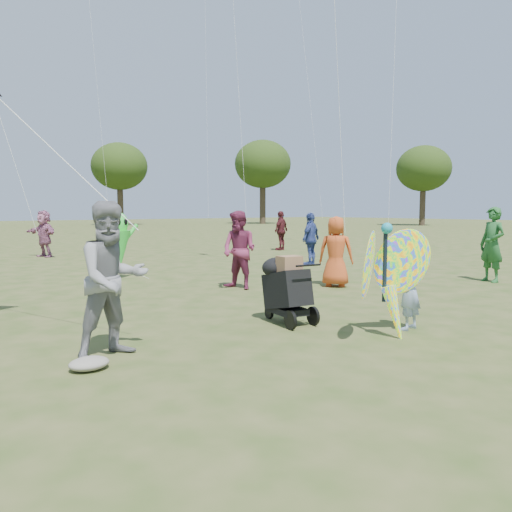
{
  "coord_description": "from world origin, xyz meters",
  "views": [
    {
      "loc": [
        -4.93,
        -4.56,
        1.82
      ],
      "look_at": [
        -0.2,
        1.5,
        1.1
      ],
      "focal_mm": 35.0,
      "sensor_mm": 36.0,
      "label": 1
    }
  ],
  "objects_px": {
    "crowd_e": "(239,250)",
    "crowd_j": "(44,234)",
    "butterfly_kite": "(389,279)",
    "child_girl": "(410,289)",
    "crowd_a": "(336,252)",
    "adult_man": "(113,279)",
    "alien_kite": "(120,242)",
    "crowd_f": "(492,245)",
    "crowd_c": "(311,239)",
    "crowd_h": "(281,231)",
    "jogging_stroller": "(285,285)"
  },
  "relations": [
    {
      "from": "butterfly_kite",
      "to": "child_girl",
      "type": "bearing_deg",
      "value": 7.78
    },
    {
      "from": "child_girl",
      "to": "butterfly_kite",
      "type": "xyz_separation_m",
      "value": [
        -0.62,
        -0.08,
        0.22
      ]
    },
    {
      "from": "child_girl",
      "to": "crowd_a",
      "type": "relative_size",
      "value": 0.75
    },
    {
      "from": "crowd_e",
      "to": "butterfly_kite",
      "type": "distance_m",
      "value": 4.87
    },
    {
      "from": "adult_man",
      "to": "butterfly_kite",
      "type": "relative_size",
      "value": 1.05
    },
    {
      "from": "crowd_a",
      "to": "crowd_j",
      "type": "relative_size",
      "value": 0.93
    },
    {
      "from": "crowd_h",
      "to": "jogging_stroller",
      "type": "distance_m",
      "value": 14.3
    },
    {
      "from": "crowd_f",
      "to": "jogging_stroller",
      "type": "distance_m",
      "value": 7.11
    },
    {
      "from": "adult_man",
      "to": "crowd_f",
      "type": "height_order",
      "value": "adult_man"
    },
    {
      "from": "crowd_a",
      "to": "crowd_c",
      "type": "bearing_deg",
      "value": -73.4
    },
    {
      "from": "crowd_a",
      "to": "butterfly_kite",
      "type": "xyz_separation_m",
      "value": [
        -2.87,
        -3.69,
        0.01
      ]
    },
    {
      "from": "butterfly_kite",
      "to": "crowd_f",
      "type": "bearing_deg",
      "value": 15.53
    },
    {
      "from": "crowd_e",
      "to": "jogging_stroller",
      "type": "xyz_separation_m",
      "value": [
        -1.44,
        -3.22,
        -0.28
      ]
    },
    {
      "from": "crowd_f",
      "to": "butterfly_kite",
      "type": "xyz_separation_m",
      "value": [
        -6.53,
        -1.81,
        -0.1
      ]
    },
    {
      "from": "crowd_c",
      "to": "alien_kite",
      "type": "bearing_deg",
      "value": -25.46
    },
    {
      "from": "crowd_e",
      "to": "alien_kite",
      "type": "bearing_deg",
      "value": -170.95
    },
    {
      "from": "child_girl",
      "to": "butterfly_kite",
      "type": "height_order",
      "value": "butterfly_kite"
    },
    {
      "from": "alien_kite",
      "to": "crowd_a",
      "type": "bearing_deg",
      "value": -50.72
    },
    {
      "from": "adult_man",
      "to": "jogging_stroller",
      "type": "bearing_deg",
      "value": -3.48
    },
    {
      "from": "crowd_j",
      "to": "butterfly_kite",
      "type": "height_order",
      "value": "crowd_j"
    },
    {
      "from": "crowd_j",
      "to": "jogging_stroller",
      "type": "bearing_deg",
      "value": -17.11
    },
    {
      "from": "crowd_j",
      "to": "butterfly_kite",
      "type": "xyz_separation_m",
      "value": [
        0.49,
        -15.57,
        -0.05
      ]
    },
    {
      "from": "adult_man",
      "to": "crowd_h",
      "type": "distance_m",
      "value": 16.33
    },
    {
      "from": "crowd_a",
      "to": "butterfly_kite",
      "type": "distance_m",
      "value": 4.67
    },
    {
      "from": "crowd_j",
      "to": "alien_kite",
      "type": "relative_size",
      "value": 1.03
    },
    {
      "from": "alien_kite",
      "to": "crowd_e",
      "type": "bearing_deg",
      "value": -64.75
    },
    {
      "from": "crowd_f",
      "to": "jogging_stroller",
      "type": "relative_size",
      "value": 1.72
    },
    {
      "from": "butterfly_kite",
      "to": "crowd_c",
      "type": "bearing_deg",
      "value": 52.72
    },
    {
      "from": "alien_kite",
      "to": "jogging_stroller",
      "type": "bearing_deg",
      "value": -89.43
    },
    {
      "from": "jogging_stroller",
      "to": "alien_kite",
      "type": "height_order",
      "value": "alien_kite"
    },
    {
      "from": "child_girl",
      "to": "crowd_f",
      "type": "height_order",
      "value": "crowd_f"
    },
    {
      "from": "crowd_e",
      "to": "crowd_j",
      "type": "bearing_deg",
      "value": 170.98
    },
    {
      "from": "crowd_j",
      "to": "jogging_stroller",
      "type": "relative_size",
      "value": 1.64
    },
    {
      "from": "crowd_c",
      "to": "butterfly_kite",
      "type": "bearing_deg",
      "value": 33.84
    },
    {
      "from": "child_girl",
      "to": "crowd_f",
      "type": "xyz_separation_m",
      "value": [
        5.91,
        1.73,
        0.32
      ]
    },
    {
      "from": "crowd_c",
      "to": "crowd_h",
      "type": "relative_size",
      "value": 0.98
    },
    {
      "from": "child_girl",
      "to": "crowd_c",
      "type": "relative_size",
      "value": 0.73
    },
    {
      "from": "adult_man",
      "to": "jogging_stroller",
      "type": "relative_size",
      "value": 1.76
    },
    {
      "from": "crowd_f",
      "to": "alien_kite",
      "type": "height_order",
      "value": "crowd_f"
    },
    {
      "from": "crowd_f",
      "to": "adult_man",
      "type": "bearing_deg",
      "value": -72.02
    },
    {
      "from": "crowd_f",
      "to": "butterfly_kite",
      "type": "relative_size",
      "value": 1.02
    },
    {
      "from": "child_girl",
      "to": "crowd_c",
      "type": "height_order",
      "value": "crowd_c"
    },
    {
      "from": "child_girl",
      "to": "alien_kite",
      "type": "height_order",
      "value": "alien_kite"
    },
    {
      "from": "child_girl",
      "to": "crowd_e",
      "type": "bearing_deg",
      "value": -101.88
    },
    {
      "from": "crowd_c",
      "to": "crowd_j",
      "type": "bearing_deg",
      "value": -72.91
    },
    {
      "from": "crowd_j",
      "to": "alien_kite",
      "type": "distance_m",
      "value": 7.59
    },
    {
      "from": "crowd_a",
      "to": "crowd_h",
      "type": "bearing_deg",
      "value": -70.57
    },
    {
      "from": "adult_man",
      "to": "alien_kite",
      "type": "bearing_deg",
      "value": 62.35
    },
    {
      "from": "crowd_c",
      "to": "crowd_j",
      "type": "relative_size",
      "value": 0.96
    },
    {
      "from": "crowd_c",
      "to": "child_girl",
      "type": "bearing_deg",
      "value": 36.74
    }
  ]
}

